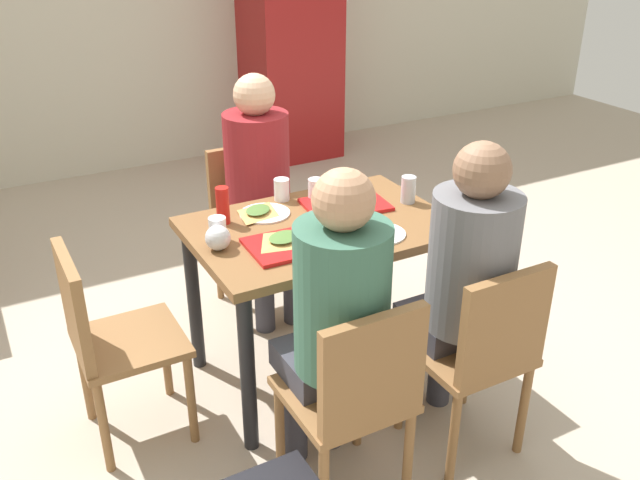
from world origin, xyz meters
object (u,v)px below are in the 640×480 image
at_px(pizza_slice_a, 284,238).
at_px(soda_can, 408,190).
at_px(foil_bundle, 218,238).
at_px(drink_fridge, 290,42).
at_px(plastic_cup_c, 218,229).
at_px(person_far_side, 261,180).
at_px(chair_left_end, 106,334).
at_px(person_in_red, 336,311).
at_px(tray_red_near, 293,244).
at_px(person_in_brown_jacket, 464,273).
at_px(main_table, 320,248).
at_px(paper_plate_near_edge, 379,234).
at_px(chair_near_right, 482,348).
at_px(paper_plate_center, 265,213).
at_px(plastic_cup_a, 282,189).
at_px(pizza_slice_c, 258,211).
at_px(chair_far_side, 252,215).
at_px(condiment_bottle, 223,205).
at_px(pizza_slice_b, 341,203).
at_px(chair_near_left, 356,393).
at_px(tray_red_far, 346,205).
at_px(plastic_cup_b, 365,241).
at_px(plastic_cup_d, 316,190).

height_order(pizza_slice_a, soda_can, soda_can).
xyz_separation_m(foil_bundle, drink_fridge, (1.73, 2.87, 0.15)).
bearing_deg(pizza_slice_a, foil_bundle, 161.66).
bearing_deg(plastic_cup_c, person_far_side, 52.19).
xyz_separation_m(chair_left_end, plastic_cup_c, (0.49, 0.06, 0.31)).
height_order(person_in_red, plastic_cup_c, person_in_red).
bearing_deg(plastic_cup_c, tray_red_near, -37.19).
bearing_deg(person_in_brown_jacket, tray_red_near, 133.55).
height_order(main_table, paper_plate_near_edge, paper_plate_near_edge).
xyz_separation_m(person_in_red, plastic_cup_c, (-0.16, 0.67, 0.06)).
bearing_deg(chair_near_right, paper_plate_center, 114.35).
distance_m(plastic_cup_a, soda_can, 0.57).
height_order(person_in_red, pizza_slice_c, person_in_red).
bearing_deg(person_in_brown_jacket, person_far_side, 102.44).
height_order(chair_far_side, condiment_bottle, condiment_bottle).
distance_m(chair_far_side, foil_bundle, 0.95).
distance_m(person_in_red, condiment_bottle, 0.83).
height_order(pizza_slice_b, plastic_cup_c, plastic_cup_c).
bearing_deg(tray_red_near, person_in_brown_jacket, -46.45).
xyz_separation_m(chair_left_end, paper_plate_near_edge, (1.09, -0.20, 0.26)).
relative_size(chair_near_left, drink_fridge, 0.45).
height_order(condiment_bottle, drink_fridge, drink_fridge).
relative_size(tray_red_far, foil_bundle, 3.60).
relative_size(tray_red_far, plastic_cup_b, 3.60).
bearing_deg(chair_left_end, chair_near_right, -32.22).
bearing_deg(condiment_bottle, paper_plate_near_edge, -38.33).
distance_m(pizza_slice_b, soda_can, 0.31).
distance_m(plastic_cup_b, soda_can, 0.55).
xyz_separation_m(pizza_slice_b, plastic_cup_c, (-0.60, -0.05, 0.03)).
height_order(tray_red_far, plastic_cup_b, plastic_cup_b).
bearing_deg(person_in_red, paper_plate_center, 82.45).
distance_m(chair_near_right, pizza_slice_c, 1.10).
bearing_deg(person_in_brown_jacket, plastic_cup_a, 107.79).
height_order(main_table, tray_red_near, tray_red_near).
bearing_deg(plastic_cup_d, person_far_side, 106.18).
bearing_deg(plastic_cup_a, paper_plate_near_edge, -69.89).
distance_m(person_far_side, plastic_cup_d, 0.39).
bearing_deg(chair_far_side, soda_can, -57.96).
bearing_deg(pizza_slice_c, foil_bundle, -139.57).
relative_size(chair_near_right, plastic_cup_a, 8.48).
bearing_deg(plastic_cup_d, tray_red_far, -57.88).
xyz_separation_m(pizza_slice_c, plastic_cup_c, (-0.24, -0.16, 0.03)).
bearing_deg(pizza_slice_a, person_in_red, -96.16).
xyz_separation_m(chair_left_end, pizza_slice_c, (0.73, 0.21, 0.27)).
xyz_separation_m(person_far_side, condiment_bottle, (-0.35, -0.41, 0.09)).
bearing_deg(person_far_side, person_in_brown_jacket, -77.56).
distance_m(main_table, tray_red_far, 0.25).
bearing_deg(pizza_slice_b, plastic_cup_d, 112.64).
relative_size(pizza_slice_a, plastic_cup_a, 2.46).
bearing_deg(chair_near_left, pizza_slice_c, 85.27).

